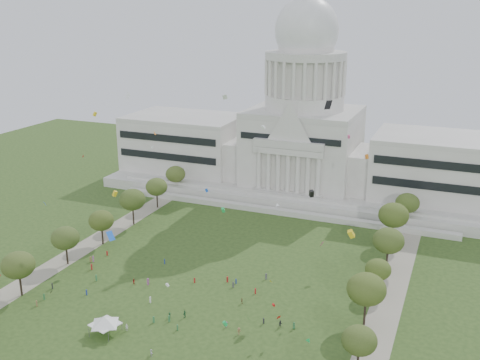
% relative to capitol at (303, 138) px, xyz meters
% --- Properties ---
extents(ground, '(400.00, 400.00, 0.00)m').
position_rel_capitol_xyz_m(ground, '(0.00, -113.59, -22.30)').
color(ground, '#2B451A').
rests_on(ground, ground).
extents(capitol, '(160.00, 64.50, 91.30)m').
position_rel_capitol_xyz_m(capitol, '(0.00, 0.00, 0.00)').
color(capitol, '#B8B4AB').
rests_on(capitol, ground).
extents(path_left, '(8.00, 160.00, 0.04)m').
position_rel_capitol_xyz_m(path_left, '(-48.00, -83.59, -22.28)').
color(path_left, gray).
rests_on(path_left, ground).
extents(path_right, '(8.00, 160.00, 0.04)m').
position_rel_capitol_xyz_m(path_right, '(48.00, -83.59, -22.28)').
color(path_right, gray).
rests_on(path_right, ground).
extents(row_tree_l_1, '(8.86, 8.86, 12.59)m').
position_rel_capitol_xyz_m(row_tree_l_1, '(-44.07, -116.55, -13.34)').
color(row_tree_l_1, black).
rests_on(row_tree_l_1, ground).
extents(row_tree_r_1, '(7.58, 7.58, 10.78)m').
position_rel_capitol_xyz_m(row_tree_r_1, '(46.22, -115.34, -14.64)').
color(row_tree_r_1, black).
rests_on(row_tree_r_1, ground).
extents(row_tree_l_2, '(8.42, 8.42, 11.97)m').
position_rel_capitol_xyz_m(row_tree_l_2, '(-45.04, -96.29, -13.79)').
color(row_tree_l_2, black).
rests_on(row_tree_l_2, ground).
extents(row_tree_r_2, '(9.55, 9.55, 13.58)m').
position_rel_capitol_xyz_m(row_tree_r_2, '(44.17, -96.15, -12.64)').
color(row_tree_r_2, black).
rests_on(row_tree_r_2, ground).
extents(row_tree_l_3, '(8.12, 8.12, 11.55)m').
position_rel_capitol_xyz_m(row_tree_l_3, '(-44.09, -79.67, -14.09)').
color(row_tree_l_3, black).
rests_on(row_tree_l_3, ground).
extents(row_tree_r_3, '(7.01, 7.01, 9.98)m').
position_rel_capitol_xyz_m(row_tree_r_3, '(44.40, -79.10, -15.21)').
color(row_tree_r_3, black).
rests_on(row_tree_r_3, ground).
extents(row_tree_l_4, '(9.29, 9.29, 13.21)m').
position_rel_capitol_xyz_m(row_tree_l_4, '(-44.08, -61.17, -12.90)').
color(row_tree_l_4, black).
rests_on(row_tree_l_4, ground).
extents(row_tree_r_4, '(9.19, 9.19, 13.06)m').
position_rel_capitol_xyz_m(row_tree_r_4, '(44.76, -63.55, -13.01)').
color(row_tree_r_4, black).
rests_on(row_tree_r_4, ground).
extents(row_tree_l_5, '(8.33, 8.33, 11.85)m').
position_rel_capitol_xyz_m(row_tree_l_5, '(-45.22, -42.58, -13.88)').
color(row_tree_l_5, black).
rests_on(row_tree_l_5, ground).
extents(row_tree_r_5, '(9.82, 9.82, 13.96)m').
position_rel_capitol_xyz_m(row_tree_r_5, '(43.49, -43.40, -12.37)').
color(row_tree_r_5, black).
rests_on(row_tree_r_5, ground).
extents(row_tree_l_6, '(8.19, 8.19, 11.64)m').
position_rel_capitol_xyz_m(row_tree_l_6, '(-46.87, -24.45, -14.02)').
color(row_tree_l_6, black).
rests_on(row_tree_l_6, ground).
extents(row_tree_r_6, '(8.42, 8.42, 11.97)m').
position_rel_capitol_xyz_m(row_tree_r_6, '(45.96, -25.46, -13.79)').
color(row_tree_r_6, black).
rests_on(row_tree_r_6, ground).
extents(event_tent, '(10.15, 10.15, 4.59)m').
position_rel_capitol_xyz_m(event_tent, '(-12.16, -123.48, -18.74)').
color(event_tent, '#4C4C4C').
rests_on(event_tent, ground).
extents(person_0, '(1.04, 0.96, 1.78)m').
position_rel_capitol_xyz_m(person_0, '(28.81, -104.49, -21.40)').
color(person_0, '#33723F').
rests_on(person_0, ground).
extents(person_2, '(1.09, 0.97, 1.91)m').
position_rel_capitol_xyz_m(person_2, '(25.59, -105.19, -21.34)').
color(person_2, '#26262B').
rests_on(person_2, ground).
extents(person_3, '(0.75, 1.06, 1.49)m').
position_rel_capitol_xyz_m(person_3, '(13.39, -110.02, -21.55)').
color(person_3, '#994C8C').
rests_on(person_3, ground).
extents(person_4, '(0.90, 1.30, 2.02)m').
position_rel_capitol_xyz_m(person_4, '(1.99, -109.99, -21.29)').
color(person_4, '#33723F').
rests_on(person_4, ground).
extents(person_5, '(1.10, 1.60, 1.60)m').
position_rel_capitol_xyz_m(person_5, '(-1.39, -111.61, -21.50)').
color(person_5, '#33723F').
rests_on(person_5, ground).
extents(person_7, '(0.80, 0.80, 1.79)m').
position_rel_capitol_xyz_m(person_7, '(-8.18, -120.53, -21.40)').
color(person_7, silver).
rests_on(person_7, ground).
extents(person_8, '(0.87, 0.62, 1.64)m').
position_rel_capitol_xyz_m(person_8, '(-19.50, -99.63, -21.48)').
color(person_8, '#B21E1E').
rests_on(person_8, ground).
extents(person_9, '(1.28, 1.23, 1.82)m').
position_rel_capitol_xyz_m(person_9, '(17.41, -111.80, -21.39)').
color(person_9, olive).
rests_on(person_9, ground).
extents(person_10, '(0.87, 1.13, 1.70)m').
position_rel_capitol_xyz_m(person_10, '(12.71, -98.28, -21.45)').
color(person_10, olive).
rests_on(person_10, ground).
extents(person_11, '(1.47, 1.50, 1.62)m').
position_rel_capitol_xyz_m(person_11, '(2.54, -127.09, -21.48)').
color(person_11, silver).
rests_on(person_11, ground).
extents(distant_crowd, '(61.14, 37.18, 1.93)m').
position_rel_capitol_xyz_m(distant_crowd, '(-15.70, -99.93, -21.45)').
color(distant_crowd, '#33723F').
rests_on(distant_crowd, ground).
extents(kite_swarm, '(81.50, 99.91, 52.89)m').
position_rel_capitol_xyz_m(kite_swarm, '(1.73, -106.65, 6.03)').
color(kite_swarm, '#E54C8C').
rests_on(kite_swarm, ground).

